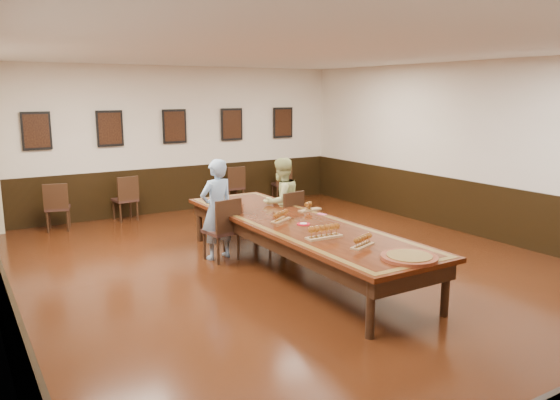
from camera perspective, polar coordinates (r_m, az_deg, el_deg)
floor at (r=8.26m, az=1.83°, el=-7.47°), size 8.00×10.00×0.02m
ceiling at (r=7.85m, az=1.98°, el=15.41°), size 8.00×10.00×0.02m
wall_back at (r=12.37m, az=-11.03°, el=6.20°), size 8.00×0.02×3.20m
wall_right at (r=10.63m, az=20.35°, el=4.92°), size 0.02×10.00×3.20m
chair_man at (r=8.70m, az=-6.18°, el=-3.03°), size 0.55×0.58×1.01m
chair_woman at (r=9.42m, az=0.56°, el=-1.95°), size 0.55×0.58×0.98m
spare_chair_a at (r=11.37m, az=-22.23°, el=-0.61°), size 0.55×0.57×0.94m
spare_chair_b at (r=11.77m, az=-15.91°, el=0.19°), size 0.49×0.53×0.95m
spare_chair_c at (r=12.81m, az=-4.96°, el=1.46°), size 0.45×0.49×0.95m
spare_chair_d at (r=13.41m, az=0.14°, el=1.78°), size 0.49×0.52×0.88m
person_man at (r=8.72m, az=-6.62°, el=-0.98°), size 0.64×0.48×1.61m
person_woman at (r=9.44m, az=0.13°, el=-0.20°), size 0.86×0.73×1.54m
pink_phone at (r=8.56m, az=4.39°, el=-1.50°), size 0.12×0.16×0.01m
wainscoting at (r=8.11m, az=1.85°, el=-4.05°), size 8.00×10.00×1.00m
conference_table at (r=8.08m, az=1.85°, el=-3.29°), size 1.40×5.00×0.76m
posters at (r=12.28m, az=-10.97°, el=7.57°), size 6.14×0.04×0.74m
flight_a at (r=8.10m, az=0.11°, el=-1.72°), size 0.42×0.32×0.15m
flight_b at (r=8.80m, az=3.08°, el=-0.69°), size 0.43×0.19×0.16m
flight_c at (r=7.16m, az=4.63°, el=-3.35°), size 0.51×0.17×0.19m
flight_d at (r=6.84m, az=8.65°, el=-4.30°), size 0.42×0.26×0.15m
red_plate_grp at (r=7.89m, az=2.46°, el=-2.53°), size 0.19×0.19×0.02m
carved_platter at (r=6.45m, az=13.35°, el=-5.86°), size 0.82×0.82×0.05m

